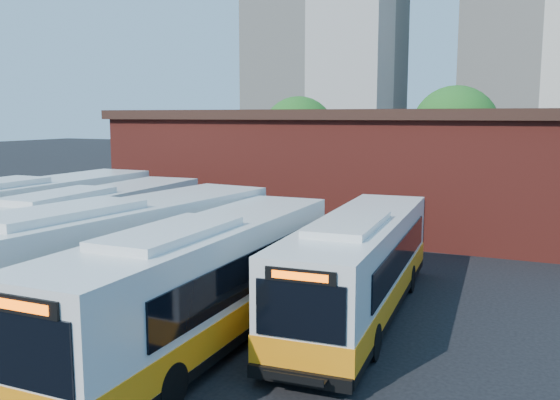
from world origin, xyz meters
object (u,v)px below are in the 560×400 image
at_px(bus_farwest, 23,228).
at_px(bus_west, 89,237).
at_px(bus_midwest, 109,268).
at_px(bus_mideast, 203,288).
at_px(transit_worker, 110,356).
at_px(bus_east, 359,269).

height_order(bus_farwest, bus_west, bus_farwest).
relative_size(bus_west, bus_midwest, 0.93).
relative_size(bus_mideast, transit_worker, 6.59).
height_order(bus_midwest, transit_worker, bus_midwest).
bearing_deg(bus_mideast, bus_east, 50.53).
bearing_deg(bus_west, bus_farwest, 176.81).
xyz_separation_m(bus_midwest, transit_worker, (3.14, -3.72, -0.71)).
distance_m(bus_east, transit_worker, 8.16).
height_order(bus_west, bus_midwest, bus_midwest).
height_order(bus_farwest, transit_worker, bus_farwest).
relative_size(bus_farwest, bus_east, 1.14).
bearing_deg(bus_midwest, bus_west, 144.24).
relative_size(bus_farwest, bus_midwest, 0.99).
bearing_deg(bus_east, transit_worker, -117.97).
distance_m(bus_midwest, transit_worker, 4.92).
xyz_separation_m(bus_farwest, bus_east, (13.85, 0.11, -0.21)).
xyz_separation_m(bus_east, transit_worker, (-3.34, -7.43, -0.50)).
distance_m(bus_west, bus_midwest, 5.39).
relative_size(bus_midwest, bus_east, 1.15).
bearing_deg(bus_midwest, bus_farwest, 160.06).
bearing_deg(transit_worker, bus_midwest, 23.85).
relative_size(bus_farwest, transit_worker, 7.07).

